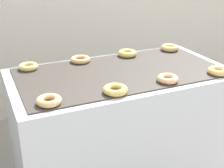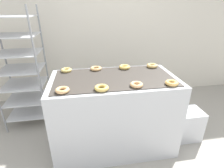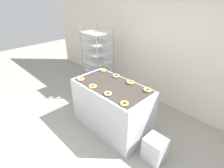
{
  "view_description": "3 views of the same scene",
  "coord_description": "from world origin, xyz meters",
  "px_view_note": "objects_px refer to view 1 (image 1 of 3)",
  "views": [
    {
      "loc": [
        -0.84,
        -1.1,
        1.69
      ],
      "look_at": [
        0.0,
        0.8,
        0.81
      ],
      "focal_mm": 50.0,
      "sensor_mm": 36.0,
      "label": 1
    },
    {
      "loc": [
        -0.33,
        -1.19,
        1.71
      ],
      "look_at": [
        0.0,
        0.8,
        0.81
      ],
      "focal_mm": 28.0,
      "sensor_mm": 36.0,
      "label": 2
    },
    {
      "loc": [
        1.95,
        -1.27,
        2.46
      ],
      "look_at": [
        0.0,
        0.65,
        0.98
      ],
      "focal_mm": 28.0,
      "sensor_mm": 36.0,
      "label": 3
    }
  ],
  "objects_px": {
    "donut_near_right": "(218,71)",
    "donut_far_left": "(28,67)",
    "donut_near_midright": "(168,79)",
    "donut_near_midleft": "(115,90)",
    "donut_far_right": "(170,48)",
    "donut_near_left": "(49,101)",
    "fryer_machine": "(120,133)",
    "donut_far_midleft": "(80,59)",
    "donut_far_midright": "(127,53)"
  },
  "relations": [
    {
      "from": "donut_near_right",
      "to": "donut_far_left",
      "type": "relative_size",
      "value": 1.01
    },
    {
      "from": "donut_near_midright",
      "to": "donut_near_right",
      "type": "relative_size",
      "value": 0.98
    },
    {
      "from": "donut_near_right",
      "to": "donut_near_midright",
      "type": "bearing_deg",
      "value": 176.92
    },
    {
      "from": "donut_near_midleft",
      "to": "donut_far_right",
      "type": "height_order",
      "value": "donut_far_right"
    },
    {
      "from": "donut_far_left",
      "to": "donut_near_right",
      "type": "bearing_deg",
      "value": -27.83
    },
    {
      "from": "donut_near_left",
      "to": "donut_near_midleft",
      "type": "xyz_separation_m",
      "value": [
        0.37,
        -0.01,
        0.0
      ]
    },
    {
      "from": "fryer_machine",
      "to": "donut_far_midleft",
      "type": "xyz_separation_m",
      "value": [
        -0.19,
        0.3,
        0.5
      ]
    },
    {
      "from": "donut_far_midleft",
      "to": "donut_far_right",
      "type": "bearing_deg",
      "value": -1.37
    },
    {
      "from": "donut_near_right",
      "to": "donut_far_right",
      "type": "xyz_separation_m",
      "value": [
        0.01,
        0.57,
        0.0
      ]
    },
    {
      "from": "donut_near_right",
      "to": "donut_far_right",
      "type": "height_order",
      "value": "donut_far_right"
    },
    {
      "from": "donut_far_midright",
      "to": "donut_far_midleft",
      "type": "bearing_deg",
      "value": 178.16
    },
    {
      "from": "donut_far_left",
      "to": "donut_far_right",
      "type": "distance_m",
      "value": 1.12
    },
    {
      "from": "fryer_machine",
      "to": "donut_near_midright",
      "type": "relative_size",
      "value": 11.1
    },
    {
      "from": "donut_near_midleft",
      "to": "donut_near_right",
      "type": "xyz_separation_m",
      "value": [
        0.74,
        0.0,
        0.0
      ]
    },
    {
      "from": "fryer_machine",
      "to": "donut_near_midright",
      "type": "bearing_deg",
      "value": -56.29
    },
    {
      "from": "donut_far_midright",
      "to": "donut_near_right",
      "type": "bearing_deg",
      "value": -57.39
    },
    {
      "from": "donut_near_midright",
      "to": "donut_far_right",
      "type": "height_order",
      "value": "donut_far_right"
    },
    {
      "from": "donut_far_right",
      "to": "donut_near_midleft",
      "type": "bearing_deg",
      "value": -142.35
    },
    {
      "from": "donut_near_midright",
      "to": "donut_far_midleft",
      "type": "xyz_separation_m",
      "value": [
        -0.37,
        0.57,
        -0.0
      ]
    },
    {
      "from": "donut_near_midleft",
      "to": "donut_near_right",
      "type": "bearing_deg",
      "value": 0.02
    },
    {
      "from": "fryer_machine",
      "to": "donut_far_right",
      "type": "distance_m",
      "value": 0.8
    },
    {
      "from": "fryer_machine",
      "to": "donut_far_right",
      "type": "xyz_separation_m",
      "value": [
        0.57,
        0.28,
        0.5
      ]
    },
    {
      "from": "donut_far_left",
      "to": "donut_far_midright",
      "type": "bearing_deg",
      "value": -0.71
    },
    {
      "from": "donut_near_right",
      "to": "donut_far_midright",
      "type": "distance_m",
      "value": 0.69
    },
    {
      "from": "fryer_machine",
      "to": "donut_near_midleft",
      "type": "relative_size",
      "value": 10.31
    },
    {
      "from": "donut_far_left",
      "to": "donut_near_left",
      "type": "bearing_deg",
      "value": -89.59
    },
    {
      "from": "donut_near_midright",
      "to": "donut_near_left",
      "type": "bearing_deg",
      "value": -179.5
    },
    {
      "from": "donut_near_right",
      "to": "donut_far_left",
      "type": "xyz_separation_m",
      "value": [
        -1.11,
        0.59,
        -0.0
      ]
    },
    {
      "from": "donut_near_left",
      "to": "donut_near_right",
      "type": "distance_m",
      "value": 1.11
    },
    {
      "from": "fryer_machine",
      "to": "donut_far_midright",
      "type": "distance_m",
      "value": 0.6
    },
    {
      "from": "fryer_machine",
      "to": "donut_far_right",
      "type": "relative_size",
      "value": 10.29
    },
    {
      "from": "donut_near_right",
      "to": "donut_far_midright",
      "type": "bearing_deg",
      "value": 122.61
    },
    {
      "from": "donut_near_midright",
      "to": "donut_far_left",
      "type": "height_order",
      "value": "same"
    },
    {
      "from": "donut_near_left",
      "to": "donut_near_midright",
      "type": "height_order",
      "value": "same"
    },
    {
      "from": "donut_near_right",
      "to": "donut_far_midleft",
      "type": "height_order",
      "value": "donut_near_right"
    },
    {
      "from": "donut_near_left",
      "to": "donut_near_midright",
      "type": "distance_m",
      "value": 0.74
    },
    {
      "from": "donut_near_left",
      "to": "donut_far_right",
      "type": "bearing_deg",
      "value": 26.58
    },
    {
      "from": "donut_near_midleft",
      "to": "donut_far_midleft",
      "type": "height_order",
      "value": "donut_near_midleft"
    },
    {
      "from": "donut_far_left",
      "to": "donut_far_midleft",
      "type": "xyz_separation_m",
      "value": [
        0.37,
        0.0,
        -0.0
      ]
    },
    {
      "from": "donut_near_midleft",
      "to": "donut_far_midright",
      "type": "height_order",
      "value": "donut_far_midright"
    },
    {
      "from": "donut_far_left",
      "to": "donut_far_midleft",
      "type": "distance_m",
      "value": 0.37
    },
    {
      "from": "donut_far_midright",
      "to": "donut_far_right",
      "type": "xyz_separation_m",
      "value": [
        0.38,
        -0.01,
        -0.0
      ]
    },
    {
      "from": "donut_near_midleft",
      "to": "donut_far_right",
      "type": "distance_m",
      "value": 0.94
    },
    {
      "from": "donut_far_left",
      "to": "donut_far_right",
      "type": "bearing_deg",
      "value": -0.77
    },
    {
      "from": "donut_far_left",
      "to": "donut_far_midleft",
      "type": "bearing_deg",
      "value": 0.43
    },
    {
      "from": "donut_near_midright",
      "to": "donut_far_midright",
      "type": "relative_size",
      "value": 0.92
    },
    {
      "from": "donut_near_left",
      "to": "donut_far_midright",
      "type": "relative_size",
      "value": 0.94
    },
    {
      "from": "donut_far_midleft",
      "to": "donut_far_midright",
      "type": "xyz_separation_m",
      "value": [
        0.37,
        -0.01,
        0.0
      ]
    },
    {
      "from": "fryer_machine",
      "to": "donut_far_right",
      "type": "bearing_deg",
      "value": 26.14
    },
    {
      "from": "donut_near_midright",
      "to": "donut_far_midright",
      "type": "xyz_separation_m",
      "value": [
        0.0,
        0.56,
        0.0
      ]
    }
  ]
}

